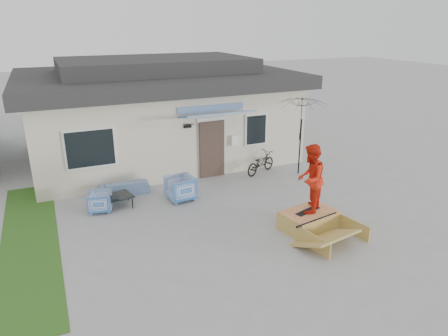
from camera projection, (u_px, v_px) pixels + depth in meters
name	position (u px, v px, depth m)	size (l,w,h in m)	color
ground	(241.00, 236.00, 11.02)	(90.00, 90.00, 0.00)	#999998
grass_strip	(30.00, 241.00, 10.76)	(1.40, 8.00, 0.01)	#28551B
house	(158.00, 109.00, 17.25)	(10.80, 8.49, 4.10)	beige
loveseat	(124.00, 185.00, 13.61)	(1.60, 0.47, 0.62)	#1E579A
armchair_left	(100.00, 201.00, 12.34)	(0.67, 0.62, 0.69)	#1E579A
armchair_right	(180.00, 187.00, 13.12)	(0.83, 0.78, 0.86)	#1E579A
coffee_table	(120.00, 201.00, 12.72)	(0.75, 0.75, 0.37)	black
bicycle	(261.00, 161.00, 15.42)	(0.54, 1.54, 0.98)	black
patio_umbrella	(301.00, 128.00, 14.95)	(1.93, 1.81, 2.20)	black
skate_ramp	(308.00, 220.00, 11.35)	(1.47, 1.96, 0.49)	#AA8A41
skateboard	(308.00, 210.00, 11.30)	(0.85, 0.21, 0.05)	black
skater	(310.00, 178.00, 10.97)	(0.93, 0.72, 1.90)	red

